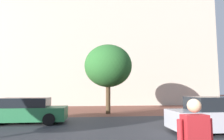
# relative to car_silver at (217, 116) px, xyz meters

# --- Properties ---
(ground_plane) EXTENTS (120.00, 120.00, 0.00)m
(ground_plane) POSITION_rel_car_silver_xyz_m (-4.31, 4.42, -0.74)
(ground_plane) COLOR brown
(street_asphalt_strip) EXTENTS (120.00, 7.89, 0.00)m
(street_asphalt_strip) POSITION_rel_car_silver_xyz_m (-4.31, 1.74, -0.74)
(street_asphalt_strip) COLOR #38383D
(street_asphalt_strip) RESTS_ON ground_plane
(landmark_building) EXTENTS (29.14, 15.43, 33.96)m
(landmark_building) POSITION_rel_car_silver_xyz_m (-3.43, 22.57, 10.70)
(landmark_building) COLOR beige
(landmark_building) RESTS_ON ground_plane
(car_silver) EXTENTS (4.14, 2.02, 1.57)m
(car_silver) POSITION_rel_car_silver_xyz_m (0.00, 0.00, 0.00)
(car_silver) COLOR #B2B2BC
(car_silver) RESTS_ON ground_plane
(car_green) EXTENTS (4.59, 2.00, 1.43)m
(car_green) POSITION_rel_car_silver_xyz_m (-9.25, 3.47, -0.05)
(car_green) COLOR #287042
(car_green) RESTS_ON ground_plane
(tree_curb_far) EXTENTS (3.83, 3.83, 5.54)m
(tree_curb_far) POSITION_rel_car_silver_xyz_m (-4.16, 7.46, 3.06)
(tree_curb_far) COLOR #4C3823
(tree_curb_far) RESTS_ON ground_plane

